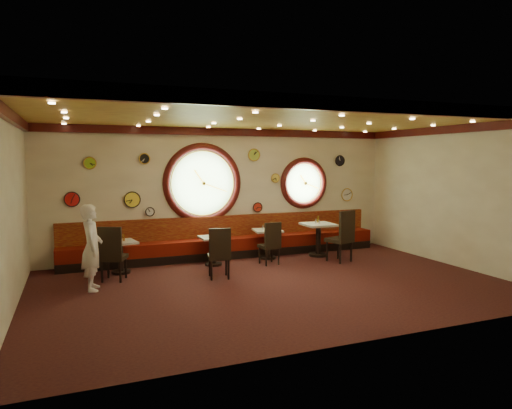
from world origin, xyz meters
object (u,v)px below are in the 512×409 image
object	(u,v)px
table_d	(318,235)
condiment_d_salt	(316,221)
condiment_a_salt	(116,239)
condiment_a_pepper	(120,239)
condiment_b_pepper	(213,235)
condiment_d_bottle	(318,219)
condiment_b_bottle	(217,232)
chair_c	(271,240)
table_a	(121,253)
table_b	(213,247)
table_c	(267,240)
condiment_c_bottle	(271,225)
condiment_c_pepper	(270,228)
waiter	(92,247)
condiment_c_salt	(263,228)
chair_d	(343,233)
chair_a	(112,250)
condiment_b_salt	(211,234)
condiment_a_bottle	(124,237)
chair_b	(219,250)
condiment_d_pepper	(319,222)

from	to	relation	value
table_d	condiment_d_salt	size ratio (longest dim) A/B	7.35
condiment_a_salt	condiment_a_pepper	xyz separation A→B (m)	(0.08, -0.04, -0.00)
condiment_b_pepper	condiment_d_bottle	xyz separation A→B (m)	(2.84, 0.17, 0.20)
condiment_b_bottle	chair_c	bearing A→B (deg)	-26.53
table_a	table_d	xyz separation A→B (m)	(4.81, -0.01, 0.09)
table_b	condiment_b_pepper	distance (m)	0.29
table_c	table_d	bearing A→B (deg)	-8.26
chair_c	condiment_c_bottle	xyz separation A→B (m)	(0.32, 0.71, 0.24)
condiment_c_pepper	waiter	bearing A→B (deg)	-163.56
condiment_d_salt	condiment_c_pepper	world-z (taller)	condiment_d_salt
condiment_c_salt	condiment_c_bottle	distance (m)	0.24
table_c	condiment_b_bottle	distance (m)	1.35
condiment_c_pepper	condiment_c_bottle	xyz separation A→B (m)	(0.08, 0.12, 0.04)
chair_d	condiment_b_pepper	xyz separation A→B (m)	(-2.97, 0.80, 0.01)
table_c	condiment_a_pepper	xyz separation A→B (m)	(-3.50, -0.21, 0.29)
chair_c	condiment_c_salt	size ratio (longest dim) A/B	6.11
condiment_a_pepper	condiment_b_bottle	xyz separation A→B (m)	(2.19, 0.11, 0.02)
chair_c	waiter	bearing A→B (deg)	-176.35
chair_d	waiter	world-z (taller)	waiter
table_b	chair_a	size ratio (longest dim) A/B	0.97
condiment_b_pepper	condiment_c_pepper	distance (m)	1.52
table_c	condiment_b_salt	size ratio (longest dim) A/B	7.30
table_b	condiment_b_pepper	size ratio (longest dim) A/B	7.89
condiment_a_pepper	condiment_a_bottle	world-z (taller)	condiment_a_bottle
table_d	condiment_d_bottle	distance (m)	0.42
chair_b	chair_d	bearing A→B (deg)	17.14
condiment_a_pepper	chair_d	bearing A→B (deg)	-9.29
chair_b	table_c	bearing A→B (deg)	50.46
condiment_d_pepper	condiment_b_pepper	bearing A→B (deg)	-179.47
chair_c	condiment_d_salt	bearing A→B (deg)	13.20
table_c	condiment_a_salt	size ratio (longest dim) A/B	6.89
condiment_c_salt	condiment_b_pepper	xyz separation A→B (m)	(-1.36, -0.27, -0.06)
table_a	condiment_a_bottle	world-z (taller)	condiment_a_bottle
condiment_d_bottle	condiment_b_pepper	bearing A→B (deg)	-176.61
condiment_b_pepper	table_b	bearing A→B (deg)	51.17
waiter	table_a	bearing A→B (deg)	-23.72
chair_a	condiment_a_salt	xyz separation A→B (m)	(0.14, 0.64, 0.11)
condiment_d_bottle	waiter	size ratio (longest dim) A/B	0.11
chair_b	condiment_d_pepper	world-z (taller)	chair_b
condiment_a_pepper	condiment_c_pepper	world-z (taller)	condiment_c_pepper
condiment_d_salt	table_c	bearing A→B (deg)	172.29
condiment_a_pepper	condiment_b_bottle	size ratio (longest dim) A/B	0.56
condiment_a_bottle	condiment_c_bottle	world-z (taller)	condiment_c_bottle
chair_c	condiment_c_pepper	size ratio (longest dim) A/B	5.97
condiment_b_salt	condiment_c_pepper	bearing A→B (deg)	1.29
table_c	condiment_c_pepper	size ratio (longest dim) A/B	7.25
chair_a	condiment_a_bottle	distance (m)	0.74
table_d	chair_b	distance (m)	3.23
chair_a	condiment_b_salt	bearing A→B (deg)	40.32
condiment_a_salt	condiment_d_salt	size ratio (longest dim) A/B	0.97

